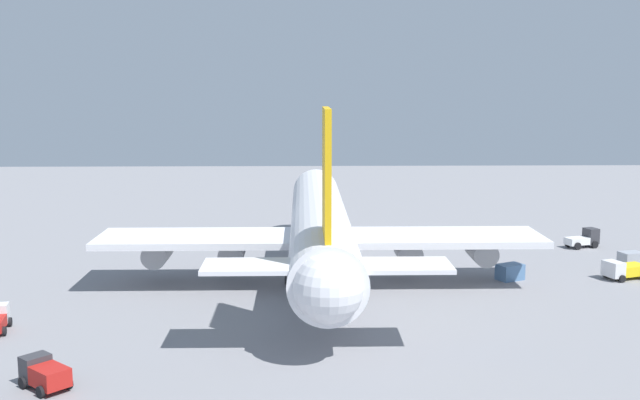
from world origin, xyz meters
name	(u,v)px	position (x,y,z in m)	size (l,w,h in m)	color
ground_plane	(320,278)	(0.00, 0.00, 0.00)	(231.22, 231.22, 0.00)	gray
cargo_airplane	(320,226)	(-0.11, 0.00, 5.80)	(57.80, 46.43, 19.11)	silver
pushback_tractor	(44,373)	(-30.16, 19.84, 1.09)	(4.01, 4.14, 2.11)	#333338
cargo_loader	(624,270)	(-1.19, -32.93, 1.02)	(3.82, 5.24, 2.06)	silver
fuel_truck	(584,239)	(14.97, -34.56, 1.13)	(3.22, 4.66, 2.44)	#333338
cargo_container_fore	(510,272)	(-1.29, -20.50, 0.86)	(2.83, 3.23, 1.71)	#4C729E
cargo_container_aft	(631,259)	(4.48, -36.19, 0.84)	(2.46, 2.90, 1.69)	#999EA8
safety_cone_nose	(296,230)	(26.01, 2.88, 0.29)	(0.41, 0.41, 0.58)	orange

